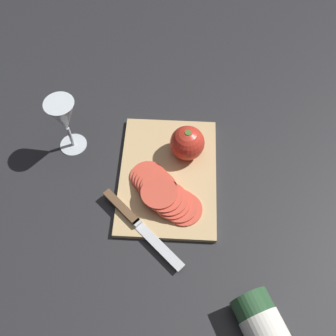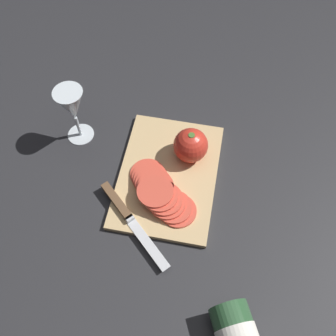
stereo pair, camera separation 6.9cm
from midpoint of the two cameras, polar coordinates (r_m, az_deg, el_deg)
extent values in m
plane|color=#28282B|center=(1.03, -0.99, 0.28)|extent=(3.00, 3.00, 0.00)
cube|color=tan|center=(1.01, -1.95, -1.21)|extent=(0.34, 0.24, 0.01)
cylinder|color=silver|center=(1.10, -15.30, 3.23)|extent=(0.07, 0.07, 0.00)
cylinder|color=silver|center=(1.07, -15.76, 4.34)|extent=(0.01, 0.01, 0.07)
cone|color=silver|center=(1.01, -16.87, 7.09)|extent=(0.07, 0.07, 0.10)
cone|color=#DBCC84|center=(1.03, -16.41, 5.94)|extent=(0.02, 0.02, 0.03)
sphere|color=red|center=(1.00, 0.85, 3.53)|extent=(0.09, 0.09, 0.09)
cylinder|color=#47702D|center=(0.96, 0.88, 4.93)|extent=(0.02, 0.02, 0.01)
cube|color=silver|center=(0.92, -3.50, -11.31)|extent=(0.12, 0.12, 0.00)
cube|color=silver|center=(0.94, -6.59, -8.09)|extent=(0.02, 0.02, 0.01)
cube|color=brown|center=(0.96, -8.83, -5.77)|extent=(0.09, 0.10, 0.01)
cylinder|color=#DB4C38|center=(0.95, 0.26, -6.12)|extent=(0.09, 0.09, 0.01)
cylinder|color=#DB4C38|center=(0.95, -0.46, -5.63)|extent=(0.09, 0.09, 0.01)
cylinder|color=#DB4C38|center=(0.94, -1.19, -5.15)|extent=(0.09, 0.09, 0.01)
cylinder|color=#DB4C38|center=(0.94, -1.92, -4.66)|extent=(0.09, 0.09, 0.01)
cylinder|color=#DB4C38|center=(0.94, -2.66, -4.17)|extent=(0.09, 0.09, 0.01)
cylinder|color=#DB4C38|center=(0.94, -3.39, -3.67)|extent=(0.09, 0.09, 0.01)
cylinder|color=#DB4C38|center=(0.99, -4.91, -1.35)|extent=(0.09, 0.09, 0.01)
cylinder|color=#DB4C38|center=(0.98, -4.57, -1.75)|extent=(0.09, 0.09, 0.01)
cylinder|color=#DB4C38|center=(0.97, -4.21, -2.16)|extent=(0.09, 0.09, 0.01)
cylinder|color=#DB4C38|center=(0.96, -3.84, -2.57)|extent=(0.09, 0.09, 0.01)
cylinder|color=#DB4C38|center=(0.95, -3.47, -3.00)|extent=(0.09, 0.09, 0.01)
camera|label=1|loc=(0.03, -92.02, -3.36)|focal=42.00mm
camera|label=2|loc=(0.03, 87.98, 3.36)|focal=42.00mm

